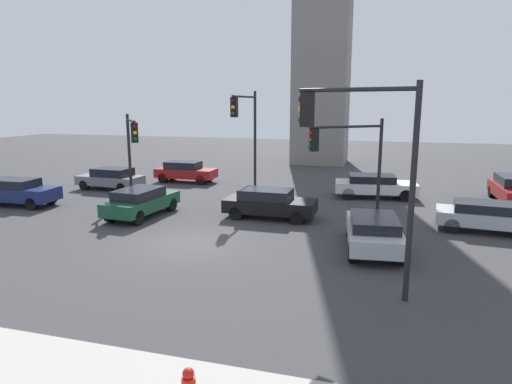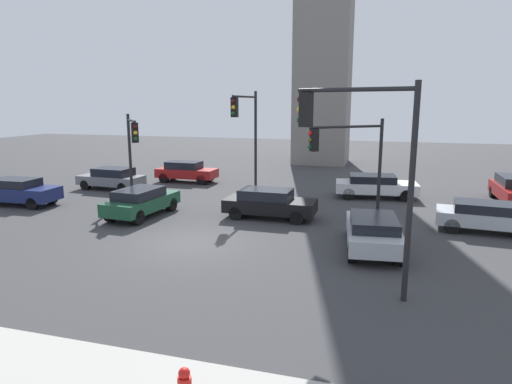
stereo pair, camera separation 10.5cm
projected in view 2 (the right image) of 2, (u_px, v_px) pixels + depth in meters
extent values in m
plane|color=#38383A|center=(190.00, 244.00, 17.26)|extent=(100.27, 100.27, 0.00)
cylinder|color=black|center=(380.00, 167.00, 21.47)|extent=(0.16, 0.16, 4.60)
cylinder|color=black|center=(347.00, 127.00, 20.38)|extent=(3.11, 2.49, 0.12)
cube|color=black|center=(314.00, 140.00, 19.87)|extent=(0.45, 0.45, 1.00)
sphere|color=red|center=(310.00, 133.00, 19.74)|extent=(0.20, 0.20, 0.20)
sphere|color=#594714|center=(310.00, 140.00, 19.80)|extent=(0.20, 0.20, 0.20)
sphere|color=#14471E|center=(310.00, 147.00, 19.85)|extent=(0.20, 0.20, 0.20)
cylinder|color=black|center=(130.00, 157.00, 24.96)|extent=(0.16, 0.16, 4.73)
cylinder|color=black|center=(131.00, 121.00, 23.32)|extent=(1.81, 2.21, 0.12)
cube|color=black|center=(135.00, 133.00, 22.41)|extent=(0.45, 0.45, 1.00)
sphere|color=#4C0F0C|center=(135.00, 127.00, 22.17)|extent=(0.20, 0.20, 0.20)
sphere|color=yellow|center=(135.00, 133.00, 22.23)|extent=(0.20, 0.20, 0.20)
sphere|color=#14471E|center=(136.00, 139.00, 22.29)|extent=(0.20, 0.20, 0.20)
cylinder|color=black|center=(411.00, 196.00, 11.72)|extent=(0.16, 0.16, 5.89)
cylinder|color=black|center=(354.00, 90.00, 12.15)|extent=(3.27, 1.22, 0.12)
cube|color=black|center=(306.00, 110.00, 13.08)|extent=(0.41, 0.41, 1.00)
sphere|color=#4C0F0C|center=(300.00, 99.00, 13.13)|extent=(0.20, 0.20, 0.20)
sphere|color=yellow|center=(300.00, 110.00, 13.19)|extent=(0.20, 0.20, 0.20)
sphere|color=#14471E|center=(300.00, 120.00, 13.25)|extent=(0.20, 0.20, 0.20)
cylinder|color=black|center=(256.00, 142.00, 26.71)|extent=(0.16, 0.16, 5.99)
cylinder|color=black|center=(245.00, 97.00, 24.28)|extent=(0.13, 4.07, 0.12)
cube|color=black|center=(235.00, 107.00, 22.70)|extent=(0.32, 0.32, 1.00)
sphere|color=#4C0F0C|center=(233.00, 101.00, 22.45)|extent=(0.20, 0.20, 0.20)
sphere|color=yellow|center=(233.00, 107.00, 22.51)|extent=(0.20, 0.20, 0.20)
sphere|color=#14471E|center=(233.00, 113.00, 22.57)|extent=(0.20, 0.20, 0.20)
sphere|color=red|center=(184.00, 373.00, 7.49)|extent=(0.20, 0.20, 0.20)
cube|color=#ADB2B7|center=(488.00, 218.00, 18.69)|extent=(4.20, 2.19, 0.55)
cube|color=black|center=(484.00, 207.00, 18.67)|extent=(2.41, 1.80, 0.43)
cylinder|color=black|center=(451.00, 218.00, 19.91)|extent=(0.66, 0.38, 0.63)
cylinder|color=black|center=(452.00, 226.00, 18.58)|extent=(0.66, 0.38, 0.63)
cube|color=black|center=(270.00, 205.00, 20.95)|extent=(4.24, 1.80, 0.60)
cube|color=black|center=(266.00, 194.00, 20.91)|extent=(2.38, 1.57, 0.51)
cylinder|color=black|center=(303.00, 210.00, 21.28)|extent=(0.62, 0.32, 0.62)
cylinder|color=black|center=(297.00, 218.00, 19.93)|extent=(0.62, 0.32, 0.62)
cylinder|color=black|center=(246.00, 206.00, 22.10)|extent=(0.62, 0.32, 0.62)
cylinder|color=black|center=(236.00, 213.00, 20.74)|extent=(0.62, 0.32, 0.62)
cube|color=silver|center=(376.00, 187.00, 25.47)|extent=(4.68, 2.44, 0.56)
cube|color=black|center=(372.00, 179.00, 25.42)|extent=(2.69, 1.99, 0.45)
cylinder|color=black|center=(402.00, 190.00, 26.05)|extent=(0.70, 0.42, 0.67)
cylinder|color=black|center=(406.00, 196.00, 24.49)|extent=(0.70, 0.42, 0.67)
cylinder|color=black|center=(348.00, 188.00, 26.57)|extent=(0.70, 0.42, 0.67)
cylinder|color=black|center=(349.00, 194.00, 25.01)|extent=(0.70, 0.42, 0.67)
cube|color=slate|center=(111.00, 180.00, 27.98)|extent=(4.09, 1.94, 0.55)
cube|color=black|center=(113.00, 172.00, 27.81)|extent=(2.32, 1.65, 0.53)
cylinder|color=black|center=(86.00, 185.00, 27.81)|extent=(0.64, 0.35, 0.63)
cylinder|color=black|center=(101.00, 181.00, 29.13)|extent=(0.64, 0.35, 0.63)
cylinder|color=black|center=(123.00, 188.00, 26.93)|extent=(0.64, 0.35, 0.63)
cylinder|color=black|center=(137.00, 184.00, 28.25)|extent=(0.64, 0.35, 0.63)
cylinder|color=black|center=(507.00, 203.00, 22.67)|extent=(0.37, 0.65, 0.65)
cylinder|color=black|center=(494.00, 192.00, 25.61)|extent=(0.37, 0.65, 0.65)
cube|color=navy|center=(19.00, 193.00, 23.62)|extent=(4.24, 1.87, 0.67)
cube|color=black|center=(14.00, 183.00, 23.56)|extent=(2.40, 1.59, 0.46)
cylinder|color=black|center=(52.00, 198.00, 24.01)|extent=(0.64, 0.33, 0.63)
cylinder|color=black|center=(33.00, 204.00, 22.69)|extent=(0.64, 0.33, 0.63)
cylinder|color=black|center=(7.00, 195.00, 24.68)|extent=(0.64, 0.33, 0.63)
cube|color=#19472D|center=(142.00, 203.00, 21.31)|extent=(2.09, 4.25, 0.60)
cube|color=black|center=(139.00, 194.00, 21.03)|extent=(1.73, 2.43, 0.48)
cylinder|color=black|center=(147.00, 202.00, 22.91)|extent=(0.37, 0.70, 0.68)
cylinder|color=black|center=(171.00, 204.00, 22.40)|extent=(0.37, 0.70, 0.68)
cylinder|color=black|center=(111.00, 215.00, 20.35)|extent=(0.37, 0.70, 0.68)
cylinder|color=black|center=(137.00, 217.00, 19.84)|extent=(0.37, 0.70, 0.68)
cube|color=maroon|center=(187.00, 173.00, 30.47)|extent=(4.05, 1.66, 0.59)
cube|color=black|center=(184.00, 165.00, 30.42)|extent=(2.27, 1.45, 0.52)
cylinder|color=black|center=(210.00, 177.00, 30.77)|extent=(0.67, 0.30, 0.67)
cylinder|color=black|center=(202.00, 180.00, 29.51)|extent=(0.67, 0.30, 0.67)
cylinder|color=black|center=(173.00, 175.00, 31.54)|extent=(0.67, 0.30, 0.67)
cylinder|color=black|center=(164.00, 178.00, 30.28)|extent=(0.67, 0.30, 0.67)
cube|color=#ADB2B7|center=(373.00, 233.00, 16.43)|extent=(2.29, 4.53, 0.58)
cube|color=black|center=(374.00, 223.00, 16.13)|extent=(1.86, 2.60, 0.42)
cylinder|color=black|center=(351.00, 229.00, 18.04)|extent=(0.40, 0.73, 0.70)
cylinder|color=black|center=(389.00, 230.00, 17.78)|extent=(0.40, 0.73, 0.70)
cylinder|color=black|center=(353.00, 252.00, 15.18)|extent=(0.40, 0.73, 0.70)
cylinder|color=black|center=(399.00, 255.00, 14.92)|extent=(0.40, 0.73, 0.70)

